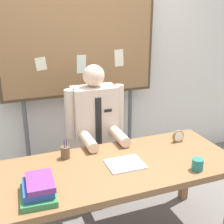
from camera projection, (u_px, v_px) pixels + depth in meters
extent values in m
cube|color=silver|center=(75.00, 55.00, 3.15)|extent=(6.40, 0.08, 2.70)
cube|color=brown|center=(121.00, 167.00, 2.24)|extent=(1.76, 0.76, 0.05)
cube|color=brown|center=(10.00, 207.00, 2.36)|extent=(0.07, 0.07, 0.67)
cube|color=brown|center=(185.00, 169.00, 2.92)|extent=(0.07, 0.07, 0.67)
cube|color=#2D2D33|center=(96.00, 179.00, 2.95)|extent=(0.34, 0.30, 0.44)
cube|color=beige|center=(95.00, 125.00, 2.76)|extent=(0.40, 0.22, 0.72)
sphere|color=beige|center=(94.00, 75.00, 2.61)|extent=(0.19, 0.19, 0.19)
cylinder|color=beige|center=(70.00, 114.00, 2.62)|extent=(0.09, 0.09, 0.44)
cylinder|color=beige|center=(119.00, 108.00, 2.78)|extent=(0.09, 0.09, 0.44)
cylinder|color=beige|center=(88.00, 141.00, 2.49)|extent=(0.09, 0.30, 0.09)
cylinder|color=beige|center=(119.00, 136.00, 2.59)|extent=(0.09, 0.30, 0.09)
cube|color=black|center=(99.00, 123.00, 2.64)|extent=(0.06, 0.01, 0.47)
cube|color=black|center=(108.00, 111.00, 2.64)|extent=(0.07, 0.01, 0.02)
cube|color=#4C3823|center=(79.00, 37.00, 2.91)|extent=(1.59, 0.05, 1.19)
cube|color=olive|center=(79.00, 37.00, 2.90)|extent=(1.53, 0.04, 1.13)
cylinder|color=#59595E|center=(28.00, 143.00, 3.09)|extent=(0.04, 0.04, 0.99)
cylinder|color=#59595E|center=(130.00, 128.00, 3.49)|extent=(0.04, 0.04, 0.99)
cube|color=#F4EFCC|center=(119.00, 58.00, 3.09)|extent=(0.11, 0.00, 0.18)
cube|color=silver|center=(81.00, 64.00, 2.97)|extent=(0.10, 0.00, 0.19)
cube|color=#F4EFCC|center=(41.00, 64.00, 2.82)|extent=(0.11, 0.00, 0.13)
cube|color=#337F47|center=(38.00, 194.00, 1.84)|extent=(0.23, 0.30, 0.04)
cube|color=#2D4C99|center=(38.00, 188.00, 1.83)|extent=(0.19, 0.24, 0.05)
cube|color=#72337F|center=(40.00, 182.00, 1.82)|extent=(0.17, 0.25, 0.04)
cube|color=white|center=(125.00, 164.00, 2.22)|extent=(0.28, 0.23, 0.01)
cylinder|color=olive|center=(178.00, 136.00, 2.58)|extent=(0.10, 0.02, 0.10)
cylinder|color=white|center=(179.00, 137.00, 2.57)|extent=(0.09, 0.00, 0.09)
cube|color=olive|center=(178.00, 141.00, 2.60)|extent=(0.07, 0.04, 0.01)
cylinder|color=#267266|center=(198.00, 165.00, 2.14)|extent=(0.08, 0.08, 0.09)
cylinder|color=brown|center=(65.00, 152.00, 2.30)|extent=(0.07, 0.07, 0.09)
cylinder|color=#263399|center=(65.00, 148.00, 2.28)|extent=(0.01, 0.01, 0.15)
cylinder|color=maroon|center=(67.00, 148.00, 2.29)|extent=(0.01, 0.01, 0.15)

